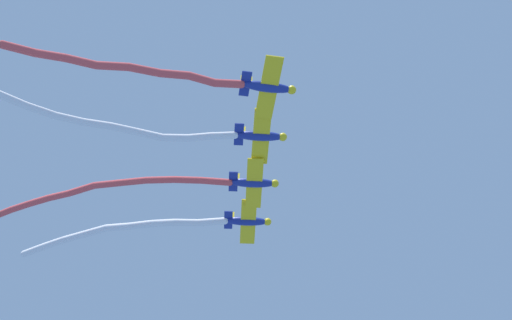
{
  "coord_description": "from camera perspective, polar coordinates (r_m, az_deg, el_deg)",
  "views": [
    {
      "loc": [
        53.42,
        -13.38,
        7.65
      ],
      "look_at": [
        4.76,
        0.92,
        63.99
      ],
      "focal_mm": 48.99,
      "sensor_mm": 36.0,
      "label": 1
    }
  ],
  "objects": [
    {
      "name": "smoke_trail_right_wing",
      "position": [
        80.85,
        -12.37,
        -2.49
      ],
      "size": [
        14.44,
        25.78,
        1.42
      ],
      "color": "#DB4C4C"
    },
    {
      "name": "smoke_trail_lead",
      "position": [
        68.78,
        -10.62,
        7.46
      ],
      "size": [
        2.84,
        23.51,
        1.77
      ],
      "color": "#DB4C4C"
    },
    {
      "name": "airplane_right_wing",
      "position": [
        77.94,
        -0.17,
        -1.87
      ],
      "size": [
        7.75,
        5.9,
        1.91
      ],
      "rotation": [
        0.0,
        0.0,
        1.33
      ],
      "color": "navy"
    },
    {
      "name": "airplane_slot",
      "position": [
        82.85,
        -0.67,
        -5.01
      ],
      "size": [
        7.75,
        5.9,
        1.91
      ],
      "rotation": [
        0.0,
        0.0,
        1.33
      ],
      "color": "navy"
    },
    {
      "name": "smoke_trail_slot",
      "position": [
        86.03,
        -11.12,
        -5.75
      ],
      "size": [
        13.9,
        23.24,
        1.72
      ],
      "color": "white"
    },
    {
      "name": "airplane_left_wing",
      "position": [
        73.77,
        0.38,
        1.98
      ],
      "size": [
        7.75,
        5.89,
        1.91
      ],
      "rotation": [
        0.0,
        0.0,
        1.34
      ],
      "color": "navy"
    },
    {
      "name": "smoke_trail_left_wing",
      "position": [
        71.98,
        -11.97,
        3.09
      ],
      "size": [
        3.71,
        26.98,
        3.69
      ],
      "color": "white"
    },
    {
      "name": "airplane_lead",
      "position": [
        69.49,
        1.02,
        5.98
      ],
      "size": [
        7.72,
        5.81,
        1.91
      ],
      "rotation": [
        0.0,
        0.0,
        1.43
      ],
      "color": "navy"
    }
  ]
}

